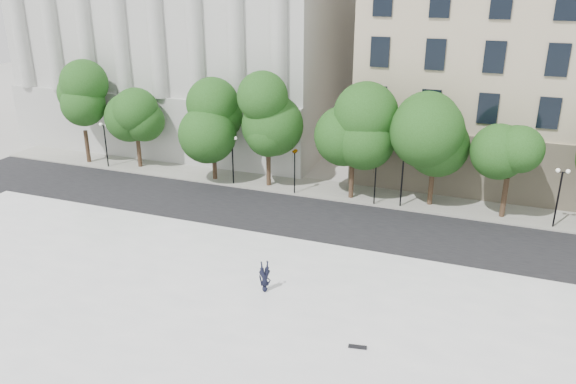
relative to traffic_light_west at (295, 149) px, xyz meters
name	(u,v)px	position (x,y,z in m)	size (l,w,h in m)	color
ground	(143,375)	(1.34, -22.30, -3.68)	(160.00, 160.00, 0.00)	beige
plaza	(180,332)	(1.34, -19.30, -3.46)	(44.00, 22.00, 0.45)	white
street	(291,217)	(1.34, -4.30, -3.67)	(60.00, 8.00, 0.02)	black
far_sidewalk	(318,189)	(1.34, 1.70, -3.62)	(60.00, 4.00, 0.12)	#A3A196
building_west	(208,8)	(-15.66, 16.27, 9.20)	(31.50, 27.65, 25.60)	#B9B9B4
traffic_light_west	(295,149)	(0.00, 0.00, 0.00)	(0.69, 1.74, 4.19)	black
traffic_light_east	(377,158)	(6.29, 0.00, -0.01)	(0.86, 1.71, 4.18)	black
person_lying	(265,287)	(3.80, -14.81, -3.00)	(0.63, 0.41, 1.71)	black
skateboard	(358,347)	(9.54, -17.80, -3.19)	(0.82, 0.21, 0.08)	black
street_trees	(308,126)	(0.71, 1.00, 1.62)	(46.47, 5.20, 8.04)	#382619
lamp_posts	(309,159)	(1.03, 0.30, -0.78)	(37.15, 0.28, 4.34)	black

